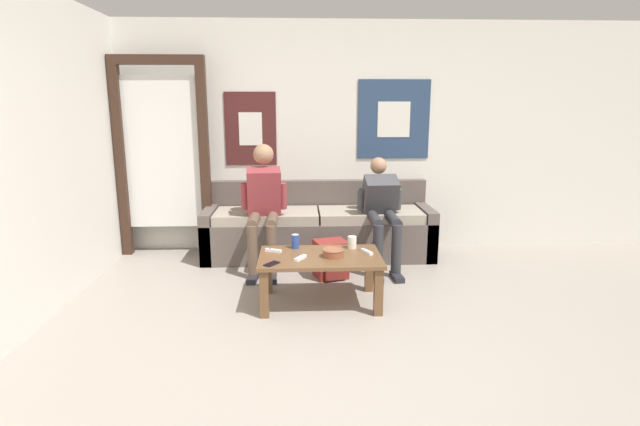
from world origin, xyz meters
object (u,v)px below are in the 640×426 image
Objects in this scene: backpack at (331,260)px; ceramic_bowl at (333,252)px; person_seated_teen at (382,208)px; game_controller_near_right at (367,252)px; person_seated_adult at (263,202)px; game_controller_near_left at (273,251)px; game_controller_far_center at (300,258)px; pillar_candle at (352,242)px; coffee_table at (320,264)px; couch at (318,230)px; drink_can_blue at (295,241)px; cell_phone at (272,264)px.

backpack is 2.03× the size of ceramic_bowl.
person_seated_teen is 7.58× the size of game_controller_near_right.
person_seated_adult is 8.63× the size of game_controller_near_left.
game_controller_near_right is 1.04× the size of game_controller_far_center.
game_controller_near_left is at bearing 174.78° from game_controller_near_right.
coffee_table is at bearing -145.03° from pillar_candle.
couch is at bearing 88.20° from coffee_table.
person_seated_teen is at bearing 40.33° from drink_can_blue.
couch is 1.20m from pillar_candle.
couch is 1.41m from ceramic_bowl.
coffee_table is at bearing -91.80° from couch.
game_controller_near_left is (-0.44, -1.24, 0.14)m from couch.
person_seated_teen reaches higher than cell_phone.
coffee_table is 0.41m from game_controller_near_right.
person_seated_teen is 1.37m from game_controller_far_center.
cell_phone is (0.00, -0.34, -0.01)m from game_controller_near_left.
ceramic_bowl is at bearing -163.39° from game_controller_near_right.
game_controller_near_left is (-0.19, -0.10, -0.05)m from drink_can_blue.
person_seated_teen is 7.58× the size of game_controller_near_left.
person_seated_teen is at bearing 55.31° from coffee_table.
game_controller_far_center is at bearing -150.09° from coffee_table.
person_seated_adult is 0.90m from game_controller_near_left.
coffee_table is 0.21m from game_controller_far_center.
pillar_candle is 0.82× the size of game_controller_near_left.
ceramic_bowl is at bearing -40.12° from drink_can_blue.
ceramic_bowl is 0.28m from game_controller_far_center.
cell_phone is (-0.39, -0.21, 0.08)m from coffee_table.
pillar_candle is 0.19m from game_controller_near_right.
person_seated_adult reaches higher than pillar_candle.
ceramic_bowl is (0.06, -1.40, 0.17)m from couch.
person_seated_teen is at bearing 73.28° from game_controller_near_right.
backpack is 3.04× the size of pillar_candle.
coffee_table is 8.17× the size of drink_can_blue.
ceramic_bowl reaches higher than game_controller_near_right.
person_seated_teen is 0.77m from backpack.
game_controller_near_right reaches higher than coffee_table.
couch is at bearing 97.22° from backpack.
ceramic_bowl is 1.21× the size of cell_phone.
person_seated_adult is at bearing 152.65° from backpack.
backpack is at bearing -82.78° from couch.
game_controller_far_center is at bearing -128.11° from person_seated_teen.
coffee_table is 0.34m from drink_can_blue.
coffee_table is at bearing 29.91° from game_controller_far_center.
person_seated_teen reaches higher than pillar_candle.
game_controller_near_right is 0.83m from cell_phone.
pillar_candle is 0.49m from drink_can_blue.
person_seated_adult is 1.23m from cell_phone.
person_seated_teen is 7.42× the size of cell_phone.
backpack is at bearing 67.63° from game_controller_far_center.
pillar_candle is at bearing -70.58° from backpack.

